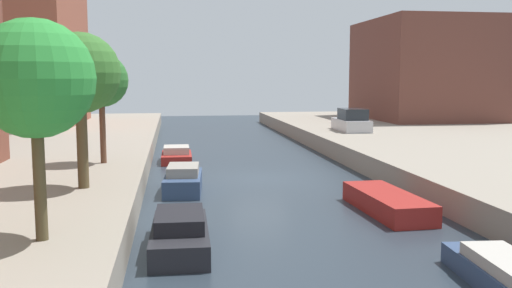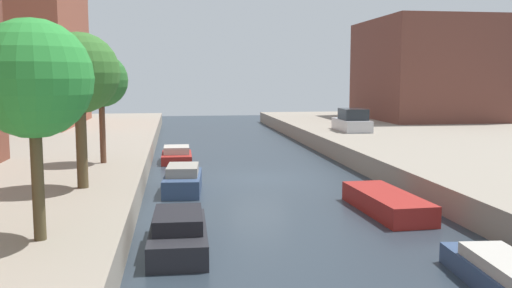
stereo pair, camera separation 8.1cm
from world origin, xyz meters
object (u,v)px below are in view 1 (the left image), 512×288
at_px(moored_boat_left_1, 180,234).
at_px(moored_boat_left_2, 183,180).
at_px(parked_car, 352,122).
at_px(moored_boat_right_2, 387,203).
at_px(low_block_right, 427,70).
at_px(street_tree_0, 35,80).
at_px(street_tree_1, 80,74).
at_px(moored_boat_left_3, 177,156).
at_px(street_tree_2, 101,81).
at_px(moored_boat_right_1, 511,280).

xyz_separation_m(moored_boat_left_1, moored_boat_left_2, (0.24, 7.62, 0.03)).
distance_m(parked_car, moored_boat_right_2, 18.83).
xyz_separation_m(low_block_right, street_tree_0, (-24.74, -33.28, -0.70)).
distance_m(street_tree_1, moored_boat_left_3, 12.89).
distance_m(low_block_right, moored_boat_left_1, 38.34).
bearing_deg(street_tree_2, moored_boat_right_1, -53.52).
relative_size(low_block_right, moored_boat_left_1, 3.10).
distance_m(parked_car, moored_boat_left_1, 24.33).
xyz_separation_m(moored_boat_left_1, moored_boat_right_2, (7.04, 3.09, -0.09)).
distance_m(parked_car, moored_boat_left_2, 17.89).
relative_size(street_tree_1, moored_boat_left_1, 1.28).
height_order(street_tree_2, moored_boat_left_3, street_tree_2).
distance_m(street_tree_2, moored_boat_left_1, 10.49).
relative_size(low_block_right, street_tree_2, 2.65).
xyz_separation_m(street_tree_2, moored_boat_right_2, (10.08, -6.12, -4.09)).
xyz_separation_m(street_tree_0, moored_boat_left_1, (3.04, 2.04, -4.10)).
bearing_deg(moored_boat_right_1, moored_boat_left_2, 119.30).
height_order(street_tree_0, street_tree_1, street_tree_1).
distance_m(parked_car, moored_boat_left_3, 13.08).
height_order(street_tree_1, parked_car, street_tree_1).
bearing_deg(street_tree_2, parked_car, 39.24).
relative_size(parked_car, moored_boat_right_1, 0.89).
bearing_deg(low_block_right, moored_boat_left_1, -124.79).
bearing_deg(street_tree_1, moored_boat_right_1, -39.12).
bearing_deg(moored_boat_right_2, street_tree_2, 148.73).
relative_size(street_tree_2, moored_boat_left_3, 1.50).
xyz_separation_m(moored_boat_right_1, moored_boat_right_2, (0.16, 7.30, 0.01)).
relative_size(parked_car, moored_boat_right_2, 0.89).
distance_m(moored_boat_right_1, moored_boat_right_2, 7.30).
relative_size(street_tree_2, moored_boat_right_1, 1.00).
xyz_separation_m(street_tree_1, moored_boat_left_1, (3.04, -3.86, -4.25)).
xyz_separation_m(street_tree_0, street_tree_1, (0.00, 5.90, 0.15)).
distance_m(street_tree_1, moored_boat_right_2, 11.00).
relative_size(street_tree_0, parked_car, 1.19).
bearing_deg(street_tree_2, street_tree_0, -90.00).
distance_m(street_tree_1, moored_boat_right_1, 13.51).
height_order(low_block_right, moored_boat_left_3, low_block_right).
bearing_deg(parked_car, street_tree_2, -140.76).
height_order(street_tree_1, moored_boat_left_3, street_tree_1).
bearing_deg(moored_boat_left_2, low_block_right, 47.73).
bearing_deg(low_block_right, street_tree_1, -132.11).
relative_size(moored_boat_left_2, moored_boat_right_1, 0.78).
relative_size(street_tree_1, street_tree_2, 1.10).
bearing_deg(low_block_right, moored_boat_left_2, -132.27).
distance_m(street_tree_0, moored_boat_left_2, 10.99).
bearing_deg(moored_boat_left_1, parked_car, 61.11).
relative_size(moored_boat_left_1, moored_boat_right_2, 0.85).
bearing_deg(moored_boat_left_2, parked_car, 49.90).
xyz_separation_m(parked_car, moored_boat_left_3, (-11.71, -5.67, -1.27)).
xyz_separation_m(street_tree_1, moored_boat_right_2, (10.08, -0.77, -4.34)).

